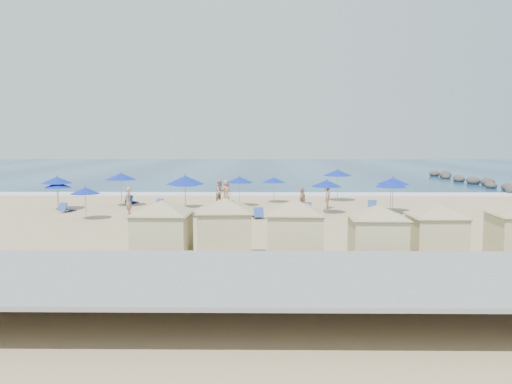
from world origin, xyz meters
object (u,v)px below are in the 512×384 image
at_px(cabana_3, 377,228).
at_px(beachgoer_3, 327,196).
at_px(umbrella_0, 58,185).
at_px(beachgoer_2, 302,201).
at_px(umbrella_8, 326,183).
at_px(umbrella_11, 391,184).
at_px(cabana_1, 225,222).
at_px(umbrella_6, 185,180).
at_px(beachgoer_0, 128,201).
at_px(umbrella_9, 338,173).
at_px(umbrella_1, 57,180).
at_px(trash_bin, 297,235).
at_px(beachgoer_1, 220,192).
at_px(umbrella_4, 185,183).
at_px(beachgoer_4, 226,191).
at_px(rock_jetty, 478,182).
at_px(umbrella_10, 393,181).
at_px(cabana_0, 162,225).
at_px(cabana_2, 295,224).
at_px(umbrella_3, 85,191).
at_px(umbrella_5, 240,180).
at_px(umbrella_7, 274,180).
at_px(umbrella_2, 121,176).

relative_size(cabana_3, beachgoer_3, 2.40).
xyz_separation_m(umbrella_0, beachgoer_2, (16.58, -1.58, -0.91)).
bearing_deg(umbrella_8, umbrella_11, -3.97).
height_order(cabana_1, umbrella_6, cabana_1).
bearing_deg(beachgoer_2, beachgoer_0, -67.96).
xyz_separation_m(umbrella_8, umbrella_9, (1.74, 6.71, 0.26)).
bearing_deg(umbrella_1, trash_bin, -35.00).
bearing_deg(cabana_1, beachgoer_3, 68.70).
height_order(umbrella_8, umbrella_11, umbrella_11).
xyz_separation_m(umbrella_1, beachgoer_1, (10.99, 3.52, -1.18)).
distance_m(umbrella_4, beachgoer_4, 4.54).
bearing_deg(rock_jetty, beachgoer_1, -149.07).
bearing_deg(umbrella_10, cabana_0, -131.20).
xyz_separation_m(umbrella_1, umbrella_4, (8.71, 1.12, -0.29)).
xyz_separation_m(umbrella_0, umbrella_4, (8.51, 1.51, 0.01)).
height_order(trash_bin, beachgoer_3, beachgoer_3).
xyz_separation_m(umbrella_6, beachgoer_0, (-3.92, 1.28, -1.48)).
bearing_deg(cabana_2, umbrella_1, 135.42).
bearing_deg(umbrella_3, umbrella_5, 34.00).
relative_size(umbrella_1, umbrella_3, 1.17).
distance_m(trash_bin, umbrella_7, 15.26).
height_order(cabana_0, beachgoer_1, cabana_0).
bearing_deg(cabana_2, umbrella_6, 117.10).
relative_size(umbrella_6, umbrella_7, 1.34).
xyz_separation_m(cabana_2, umbrella_0, (-15.22, 14.81, 0.16)).
bearing_deg(umbrella_4, umbrella_9, 19.46).
xyz_separation_m(trash_bin, umbrella_10, (7.10, 10.22, 1.69)).
bearing_deg(cabana_0, umbrella_10, 48.80).
relative_size(rock_jetty, cabana_0, 5.97).
xyz_separation_m(umbrella_10, beachgoer_1, (-11.92, 4.38, -1.21)).
relative_size(cabana_3, umbrella_7, 2.08).
bearing_deg(beachgoer_1, cabana_3, -117.63).
height_order(umbrella_7, beachgoer_4, umbrella_7).
height_order(umbrella_0, beachgoer_0, umbrella_0).
xyz_separation_m(cabana_1, beachgoer_4, (-1.35, 19.31, -0.75)).
distance_m(cabana_3, beachgoer_1, 20.51).
bearing_deg(beachgoer_2, beachgoer_1, -112.34).
relative_size(rock_jetty, umbrella_4, 12.93).
bearing_deg(cabana_3, umbrella_2, 129.97).
xyz_separation_m(trash_bin, umbrella_5, (-3.29, 12.99, 1.55)).
relative_size(cabana_3, umbrella_5, 1.88).
bearing_deg(umbrella_0, beachgoer_1, 19.95).
relative_size(umbrella_8, beachgoer_2, 1.32).
bearing_deg(beachgoer_4, beachgoer_3, -79.06).
height_order(cabana_2, umbrella_10, cabana_2).
bearing_deg(beachgoer_2, umbrella_6, -57.66).
bearing_deg(umbrella_4, umbrella_7, 25.18).
bearing_deg(beachgoer_1, umbrella_9, -39.08).
xyz_separation_m(umbrella_0, umbrella_11, (22.32, -1.46, 0.23)).
distance_m(umbrella_6, beachgoer_3, 10.33).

